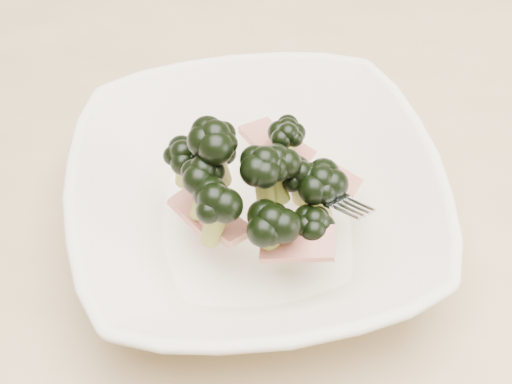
% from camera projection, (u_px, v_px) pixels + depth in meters
% --- Properties ---
extents(dining_table, '(1.20, 0.80, 0.75)m').
position_uv_depth(dining_table, '(342.00, 272.00, 0.68)').
color(dining_table, tan).
rests_on(dining_table, ground).
extents(broccoli_dish, '(0.35, 0.35, 0.13)m').
position_uv_depth(broccoli_dish, '(256.00, 201.00, 0.56)').
color(broccoli_dish, '#F4E9CE').
rests_on(broccoli_dish, dining_table).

